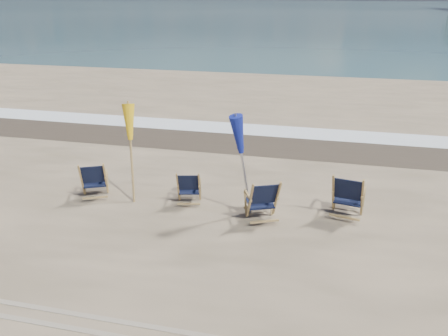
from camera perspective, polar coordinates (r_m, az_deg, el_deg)
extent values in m
plane|color=#3C6064|center=(135.18, 12.72, 19.61)|extent=(400.00, 400.00, 0.00)
cube|color=silver|center=(16.24, 4.82, 4.98)|extent=(200.00, 1.40, 0.01)
cube|color=#42362A|center=(14.83, 3.97, 3.32)|extent=(200.00, 2.60, 0.00)
cylinder|color=#A18048|center=(10.66, -12.04, 1.89)|extent=(0.06, 0.06, 2.35)
cone|color=yellow|center=(10.44, -12.34, 5.48)|extent=(0.30, 0.30, 0.85)
cylinder|color=#A5A5AD|center=(9.55, 2.65, 0.20)|extent=(0.06, 0.06, 2.42)
cone|color=navy|center=(9.30, 2.72, 4.39)|extent=(0.30, 0.30, 0.85)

